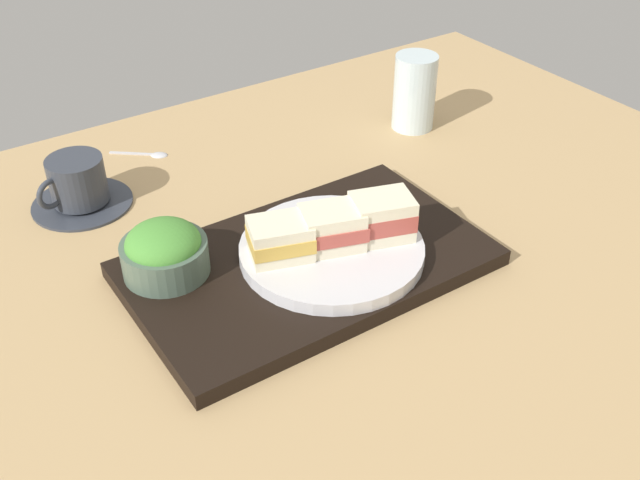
# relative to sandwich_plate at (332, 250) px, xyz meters

# --- Properties ---
(ground_plane) EXTENTS (1.40, 1.00, 0.03)m
(ground_plane) POSITION_rel_sandwich_plate_xyz_m (0.02, 0.06, -0.05)
(ground_plane) COLOR tan
(serving_tray) EXTENTS (0.45, 0.27, 0.02)m
(serving_tray) POSITION_rel_sandwich_plate_xyz_m (-0.03, 0.01, -0.02)
(serving_tray) COLOR black
(serving_tray) RESTS_ON ground_plane
(sandwich_plate) EXTENTS (0.24, 0.24, 0.02)m
(sandwich_plate) POSITION_rel_sandwich_plate_xyz_m (0.00, 0.00, 0.00)
(sandwich_plate) COLOR silver
(sandwich_plate) RESTS_ON serving_tray
(sandwich_near) EXTENTS (0.09, 0.08, 0.05)m
(sandwich_near) POSITION_rel_sandwich_plate_xyz_m (-0.06, 0.02, 0.03)
(sandwich_near) COLOR #EFE5C1
(sandwich_near) RESTS_ON sandwich_plate
(sandwich_middle) EXTENTS (0.09, 0.08, 0.05)m
(sandwich_middle) POSITION_rel_sandwich_plate_xyz_m (0.00, 0.00, 0.03)
(sandwich_middle) COLOR #EFE5C1
(sandwich_middle) RESTS_ON sandwich_plate
(sandwich_far) EXTENTS (0.09, 0.08, 0.06)m
(sandwich_far) POSITION_rel_sandwich_plate_xyz_m (0.06, -0.02, 0.04)
(sandwich_far) COLOR #EFE5C1
(sandwich_far) RESTS_ON sandwich_plate
(salad_bowl) EXTENTS (0.11, 0.11, 0.07)m
(salad_bowl) POSITION_rel_sandwich_plate_xyz_m (-0.19, 0.09, 0.02)
(salad_bowl) COLOR #4C6051
(salad_bowl) RESTS_ON serving_tray
(coffee_cup) EXTENTS (0.15, 0.15, 0.08)m
(coffee_cup) POSITION_rel_sandwich_plate_xyz_m (-0.22, 0.33, 0.00)
(coffee_cup) COLOR #333842
(coffee_cup) RESTS_ON ground_plane
(drinking_glass) EXTENTS (0.07, 0.07, 0.13)m
(drinking_glass) POSITION_rel_sandwich_plate_xyz_m (0.35, 0.26, 0.03)
(drinking_glass) COLOR silver
(drinking_glass) RESTS_ON ground_plane
(teaspoon) EXTENTS (0.08, 0.07, 0.01)m
(teaspoon) POSITION_rel_sandwich_plate_xyz_m (-0.07, 0.41, -0.03)
(teaspoon) COLOR silver
(teaspoon) RESTS_ON ground_plane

